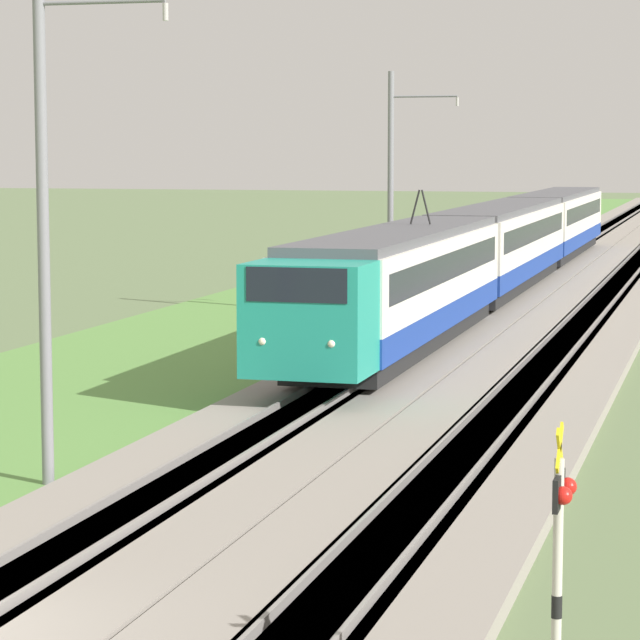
% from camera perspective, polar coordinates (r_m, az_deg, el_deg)
% --- Properties ---
extents(ballast_main, '(240.00, 4.40, 0.30)m').
position_cam_1_polar(ballast_main, '(67.09, 7.20, 1.23)').
color(ballast_main, gray).
rests_on(ballast_main, ground).
extents(ballast_adjacent, '(240.00, 4.40, 0.30)m').
position_cam_1_polar(ballast_adjacent, '(66.61, 11.03, 1.12)').
color(ballast_adjacent, gray).
rests_on(ballast_adjacent, ground).
extents(track_main, '(240.00, 1.57, 0.45)m').
position_cam_1_polar(track_main, '(67.09, 7.20, 1.23)').
color(track_main, '#4C4238').
rests_on(track_main, ground).
extents(track_adjacent, '(240.00, 1.57, 0.45)m').
position_cam_1_polar(track_adjacent, '(66.60, 11.03, 1.13)').
color(track_adjacent, '#4C4238').
rests_on(track_adjacent, ground).
extents(grass_verge, '(240.00, 11.55, 0.12)m').
position_cam_1_polar(grass_verge, '(68.21, 2.22, 1.28)').
color(grass_verge, '#5B8E42').
rests_on(grass_verge, ground).
extents(passenger_train, '(61.32, 2.98, 4.97)m').
position_cam_1_polar(passenger_train, '(64.22, 6.88, 2.94)').
color(passenger_train, teal).
rests_on(passenger_train, ground).
extents(crossing_signal_far, '(0.70, 0.23, 3.33)m').
position_cam_1_polar(crossing_signal_far, '(16.62, 9.00, -8.33)').
color(crossing_signal_far, beige).
rests_on(crossing_signal_far, ground).
extents(catenary_mast_near, '(0.22, 2.56, 9.70)m').
position_cam_1_polar(catenary_mast_near, '(27.72, -10.29, 3.79)').
color(catenary_mast_near, slate).
rests_on(catenary_mast_near, ground).
extents(catenary_mast_mid, '(0.22, 2.56, 8.98)m').
position_cam_1_polar(catenary_mast_mid, '(54.66, 2.73, 4.79)').
color(catenary_mast_mid, slate).
rests_on(catenary_mast_mid, ground).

